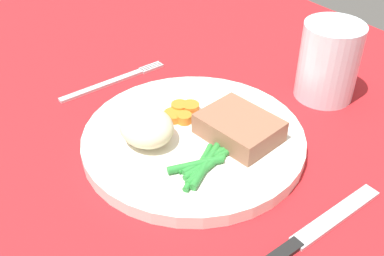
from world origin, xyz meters
The scene contains 9 objects.
dining_table centered at (0.00, 0.00, 1.00)cm, with size 120.00×90.00×2.00cm.
dinner_plate centered at (3.89, -0.22, 2.80)cm, with size 26.31×26.31×1.60cm, color white.
meat_portion centered at (7.44, 3.92, 4.89)cm, with size 8.80×6.83×2.59cm, color #936047.
mashed_potatoes centered at (1.52, -4.96, 5.54)cm, with size 6.87×5.97×3.87cm, color beige.
carrot_slices centered at (-0.10, 1.66, 4.12)cm, with size 4.15×4.51×1.14cm.
green_beans centered at (9.05, -2.63, 3.97)cm, with size 5.07×8.67×0.89cm.
fork centered at (-14.32, -0.48, 2.20)cm, with size 1.44×16.60×0.40cm.
knife centered at (21.74, -0.50, 2.20)cm, with size 1.70×20.50×0.64cm.
water_glass centered at (6.13, 20.81, 6.45)cm, with size 7.90×7.90×10.45cm.
Camera 1 is at (38.69, -27.06, 37.87)cm, focal length 44.36 mm.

